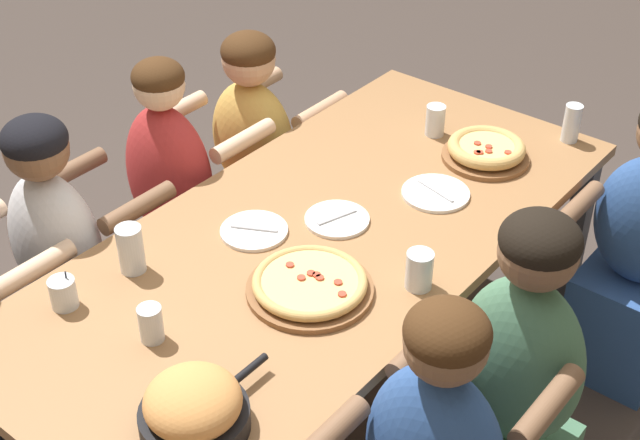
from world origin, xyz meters
TOP-DOWN VIEW (x-y plane):
  - ground_plane at (0.00, 0.00)m, footprint 18.00×18.00m
  - dining_table at (0.00, 0.00)m, footprint 2.14×0.97m
  - pizza_board_main at (0.70, -0.17)m, footprint 0.30×0.30m
  - pizza_board_second at (-0.23, -0.15)m, footprint 0.36×0.36m
  - skillet_bowl at (-0.78, -0.26)m, footprint 0.38×0.26m
  - empty_plate_a at (0.40, -0.16)m, footprint 0.22×0.22m
  - empty_plate_b at (-0.12, 0.16)m, footprint 0.21×0.21m
  - empty_plate_c at (0.08, 0.00)m, footprint 0.20×0.20m
  - cocktail_glass_blue at (-0.70, 0.33)m, footprint 0.07×0.07m
  - drinking_glass_a at (0.99, -0.34)m, footprint 0.06×0.06m
  - drinking_glass_b at (-0.02, -0.37)m, footprint 0.08×0.08m
  - drinking_glass_c at (-0.47, 0.31)m, footprint 0.08×0.08m
  - drinking_glass_d at (-0.64, 0.05)m, footprint 0.06×0.06m
  - drinking_glass_e at (0.73, 0.06)m, footprint 0.07×0.07m
  - diner_near_center at (-0.03, -0.70)m, footprint 0.51×0.40m
  - diner_far_midleft at (-0.46, 0.70)m, footprint 0.51×0.40m
  - diner_far_midright at (0.46, 0.70)m, footprint 0.51×0.40m
  - diner_far_center at (0.03, 0.70)m, footprint 0.51×0.40m
  - diner_near_right at (0.86, -0.70)m, footprint 0.51×0.40m

SIDE VIEW (x-z plane):
  - ground_plane at x=0.00m, z-range 0.00..0.00m
  - diner_far_midright at x=0.46m, z-range -0.04..1.05m
  - diner_near_right at x=0.86m, z-range -0.04..1.07m
  - diner_far_center at x=0.03m, z-range -0.06..1.09m
  - diner_far_midleft at x=-0.46m, z-range -0.04..1.09m
  - diner_near_center at x=-0.03m, z-range -0.04..1.13m
  - dining_table at x=0.00m, z-range 0.31..1.10m
  - empty_plate_a at x=0.40m, z-range 0.78..0.80m
  - empty_plate_b at x=-0.12m, z-range 0.78..0.80m
  - empty_plate_c at x=0.08m, z-range 0.78..0.80m
  - pizza_board_second at x=-0.23m, z-range 0.79..0.84m
  - pizza_board_main at x=0.70m, z-range 0.79..0.85m
  - cocktail_glass_blue at x=-0.70m, z-range 0.77..0.88m
  - drinking_glass_d at x=-0.64m, z-range 0.78..0.88m
  - drinking_glass_b at x=-0.02m, z-range 0.78..0.89m
  - drinking_glass_e at x=0.73m, z-range 0.78..0.90m
  - drinking_glass_a at x=0.99m, z-range 0.78..0.91m
  - drinking_glass_c at x=-0.47m, z-range 0.77..0.92m
  - skillet_bowl at x=-0.78m, z-range 0.78..0.92m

